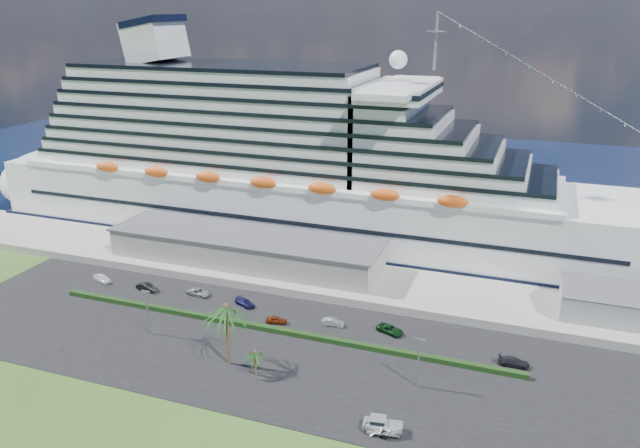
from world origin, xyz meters
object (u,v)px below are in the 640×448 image
at_px(parked_car_3, 245,303).
at_px(pickup_truck, 382,424).
at_px(boat_trailer, 384,428).
at_px(cruise_ship, 300,172).

xyz_separation_m(parked_car_3, pickup_truck, (34.52, -27.47, 0.39)).
relative_size(parked_car_3, pickup_truck, 0.80).
bearing_deg(boat_trailer, parked_car_3, 141.00).
bearing_deg(parked_car_3, pickup_truck, -104.35).
height_order(cruise_ship, parked_car_3, cruise_ship).
height_order(parked_car_3, pickup_truck, pickup_truck).
xyz_separation_m(parked_car_3, boat_trailer, (34.94, -28.29, 0.42)).
height_order(cruise_ship, pickup_truck, cruise_ship).
xyz_separation_m(cruise_ship, parked_car_3, (4.63, -40.48, -15.92)).
distance_m(parked_car_3, boat_trailer, 44.96).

